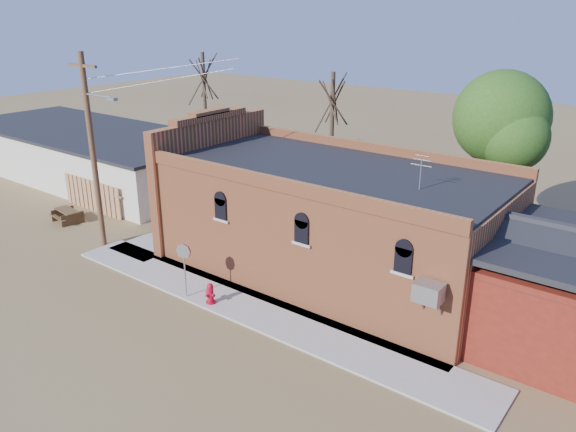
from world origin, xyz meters
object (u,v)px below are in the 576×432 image
Objects in this scene: brick_bar at (325,219)px; fire_hydrant at (210,293)px; stop_sign at (184,256)px; picnic_table at (67,214)px; trash_barrel at (162,243)px; utility_pole at (93,148)px.

brick_bar is 19.75× the size of fire_hydrant.
picnic_table is at bearing 173.96° from stop_sign.
stop_sign is 2.70× the size of trash_barrel.
trash_barrel is at bearing 21.56° from utility_pole.
utility_pole is 7.70m from stop_sign.
picnic_table is at bearing -176.45° from fire_hydrant.
fire_hydrant is at bearing -7.05° from utility_pole.
picnic_table is (-4.28, 0.76, -4.34)m from utility_pole.
trash_barrel is 7.13m from picnic_table.
utility_pole is at bearing 174.09° from stop_sign.
brick_bar is at bearing 84.33° from fire_hydrant.
utility_pole reaches higher than fire_hydrant.
picnic_table is (-14.07, -3.54, -1.90)m from brick_bar.
stop_sign is at bearing -9.72° from utility_pole.
stop_sign is at bearing -29.21° from trash_barrel.
trash_barrel is at bearing -155.46° from brick_bar.
brick_bar reaches higher than picnic_table.
stop_sign is at bearing -158.68° from fire_hydrant.
picnic_table is (-11.28, 1.96, -1.36)m from stop_sign.
utility_pole is 9.25m from fire_hydrant.
stop_sign is 1.28× the size of picnic_table.
utility_pole reaches higher than brick_bar.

